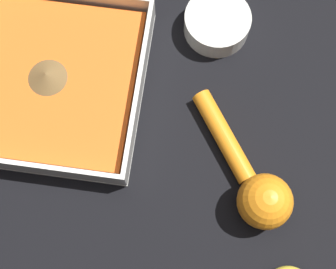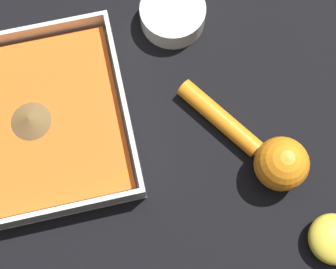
# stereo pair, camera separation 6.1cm
# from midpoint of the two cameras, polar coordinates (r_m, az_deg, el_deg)

# --- Properties ---
(ground_plane) EXTENTS (4.00, 4.00, 0.00)m
(ground_plane) POSITION_cam_midpoint_polar(r_m,az_deg,el_deg) (0.67, -6.91, 7.55)
(ground_plane) COLOR black
(square_dish) EXTENTS (0.25, 0.25, 0.05)m
(square_dish) POSITION_cam_midpoint_polar(r_m,az_deg,el_deg) (0.66, -11.68, 5.96)
(square_dish) COLOR silver
(square_dish) RESTS_ON ground_plane
(spice_bowl) EXTENTS (0.09, 0.09, 0.03)m
(spice_bowl) POSITION_cam_midpoint_polar(r_m,az_deg,el_deg) (0.69, 8.54, 12.83)
(spice_bowl) COLOR silver
(spice_bowl) RESTS_ON ground_plane
(lemon_squeezer) EXTENTS (0.18, 0.14, 0.07)m
(lemon_squeezer) POSITION_cam_midpoint_polar(r_m,az_deg,el_deg) (0.60, 13.52, -6.82)
(lemon_squeezer) COLOR orange
(lemon_squeezer) RESTS_ON ground_plane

